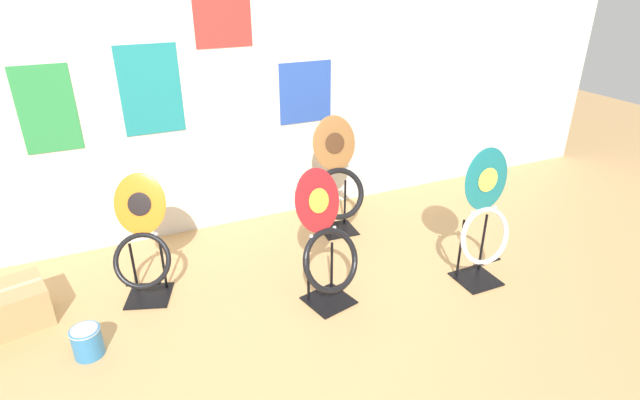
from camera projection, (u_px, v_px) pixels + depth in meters
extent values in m
plane|color=tan|center=(325.00, 386.00, 2.65)|extent=(14.00, 14.00, 0.00)
cube|color=silver|center=(212.00, 70.00, 3.77)|extent=(8.00, 0.06, 2.60)
cube|color=#284CAD|center=(306.00, 93.00, 4.13)|extent=(0.46, 0.01, 0.50)
cube|color=#2D8E47|center=(47.00, 110.00, 3.38)|extent=(0.36, 0.01, 0.60)
cube|color=red|center=(222.00, 10.00, 3.60)|extent=(0.43, 0.01, 0.52)
cube|color=teal|center=(151.00, 90.00, 3.61)|extent=(0.43, 0.01, 0.65)
cube|color=black|center=(329.00, 300.00, 3.32)|extent=(0.34, 0.34, 0.01)
cylinder|color=black|center=(308.00, 276.00, 3.25)|extent=(0.02, 0.02, 0.36)
cylinder|color=black|center=(332.00, 266.00, 3.36)|extent=(0.02, 0.02, 0.36)
cylinder|color=black|center=(336.00, 287.00, 3.20)|extent=(0.22, 0.07, 0.02)
torus|color=black|center=(331.00, 260.00, 3.16)|extent=(0.46, 0.31, 0.39)
ellipsoid|color=#AD1E23|center=(318.00, 200.00, 3.10)|extent=(0.36, 0.21, 0.40)
ellipsoid|color=yellow|center=(319.00, 201.00, 3.09)|extent=(0.16, 0.08, 0.15)
sphere|color=silver|center=(311.00, 236.00, 3.10)|extent=(0.02, 0.02, 0.02)
sphere|color=silver|center=(335.00, 228.00, 3.20)|extent=(0.02, 0.02, 0.02)
cube|color=black|center=(150.00, 296.00, 3.36)|extent=(0.36, 0.36, 0.01)
cylinder|color=black|center=(134.00, 266.00, 3.36)|extent=(0.02, 0.02, 0.35)
cylinder|color=black|center=(163.00, 265.00, 3.37)|extent=(0.02, 0.02, 0.35)
cylinder|color=black|center=(144.00, 284.00, 3.23)|extent=(0.22, 0.09, 0.02)
torus|color=black|center=(142.00, 261.00, 3.22)|extent=(0.42, 0.33, 0.33)
ellipsoid|color=orange|center=(140.00, 204.00, 3.22)|extent=(0.37, 0.26, 0.38)
ellipsoid|color=black|center=(139.00, 204.00, 3.20)|extent=(0.16, 0.11, 0.14)
sphere|color=silver|center=(128.00, 235.00, 3.22)|extent=(0.02, 0.02, 0.02)
sphere|color=silver|center=(156.00, 234.00, 3.24)|extent=(0.02, 0.02, 0.02)
cube|color=black|center=(338.00, 230.00, 4.19)|extent=(0.30, 0.30, 0.01)
cylinder|color=black|center=(323.00, 205.00, 4.15)|extent=(0.02, 0.02, 0.39)
cylinder|color=black|center=(345.00, 202.00, 4.21)|extent=(0.02, 0.02, 0.39)
cylinder|color=black|center=(342.00, 216.00, 4.06)|extent=(0.22, 0.03, 0.02)
torus|color=black|center=(340.00, 194.00, 4.03)|extent=(0.44, 0.24, 0.41)
ellipsoid|color=#936033|center=(334.00, 143.00, 3.97)|extent=(0.37, 0.16, 0.44)
ellipsoid|color=#4C2D19|center=(335.00, 143.00, 3.96)|extent=(0.17, 0.06, 0.16)
sphere|color=silver|center=(325.00, 172.00, 3.99)|extent=(0.02, 0.02, 0.02)
sphere|color=silver|center=(348.00, 169.00, 4.05)|extent=(0.02, 0.02, 0.02)
cube|color=black|center=(476.00, 279.00, 3.54)|extent=(0.28, 0.28, 0.01)
cylinder|color=black|center=(460.00, 248.00, 3.48)|extent=(0.02, 0.02, 0.45)
cylinder|color=black|center=(483.00, 242.00, 3.55)|extent=(0.02, 0.02, 0.45)
cylinder|color=black|center=(487.00, 262.00, 3.40)|extent=(0.22, 0.02, 0.02)
torus|color=silver|center=(485.00, 236.00, 3.37)|extent=(0.40, 0.14, 0.40)
ellipsoid|color=#197075|center=(486.00, 179.00, 3.26)|extent=(0.35, 0.07, 0.43)
ellipsoid|color=#EADB4C|center=(488.00, 180.00, 3.24)|extent=(0.16, 0.02, 0.16)
sphere|color=silver|center=(472.00, 212.00, 3.30)|extent=(0.02, 0.02, 0.02)
sphere|color=silver|center=(495.00, 207.00, 3.37)|extent=(0.02, 0.02, 0.02)
cylinder|color=teal|center=(87.00, 342.00, 2.83)|extent=(0.17, 0.17, 0.18)
torus|color=silver|center=(84.00, 330.00, 2.79)|extent=(0.17, 0.17, 0.01)
cylinder|color=#B2B2B7|center=(84.00, 329.00, 2.79)|extent=(0.15, 0.15, 0.00)
cube|color=tan|center=(8.00, 308.00, 3.05)|extent=(0.51, 0.44, 0.25)
cube|color=#B7AD89|center=(2.00, 291.00, 3.00)|extent=(0.43, 0.13, 0.00)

